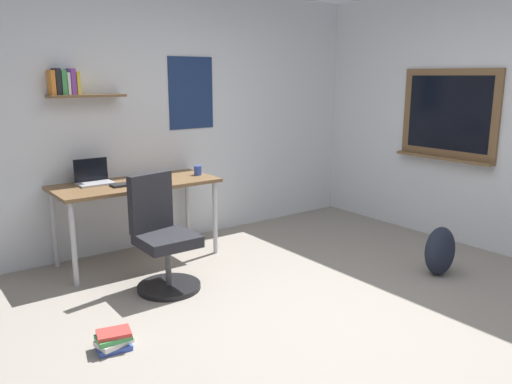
% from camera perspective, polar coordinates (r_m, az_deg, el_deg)
% --- Properties ---
extents(ground_plane, '(5.20, 5.20, 0.00)m').
position_cam_1_polar(ground_plane, '(3.79, 8.05, -14.37)').
color(ground_plane, gray).
rests_on(ground_plane, ground).
extents(wall_back, '(5.00, 0.30, 2.60)m').
position_cam_1_polar(wall_back, '(5.40, -10.23, 8.15)').
color(wall_back, silver).
rests_on(wall_back, ground).
extents(desk, '(1.50, 0.68, 0.76)m').
position_cam_1_polar(desk, '(4.90, -13.26, 0.25)').
color(desk, brown).
rests_on(desk, ground).
extents(office_chair, '(0.52, 0.53, 0.95)m').
position_cam_1_polar(office_chair, '(4.27, -10.40, -5.35)').
color(office_chair, black).
rests_on(office_chair, ground).
extents(laptop, '(0.31, 0.21, 0.23)m').
position_cam_1_polar(laptop, '(4.90, -17.69, 1.50)').
color(laptop, '#ADAFB5').
rests_on(laptop, desk).
extents(keyboard, '(0.37, 0.13, 0.02)m').
position_cam_1_polar(keyboard, '(4.77, -13.73, 0.92)').
color(keyboard, black).
rests_on(keyboard, desk).
extents(computer_mouse, '(0.10, 0.06, 0.03)m').
position_cam_1_polar(computer_mouse, '(4.88, -10.72, 1.41)').
color(computer_mouse, '#262628').
rests_on(computer_mouse, desk).
extents(coffee_mug, '(0.08, 0.08, 0.09)m').
position_cam_1_polar(coffee_mug, '(5.13, -6.52, 2.42)').
color(coffee_mug, '#334CA5').
rests_on(coffee_mug, desk).
extents(backpack, '(0.32, 0.22, 0.44)m').
position_cam_1_polar(backpack, '(4.80, 19.85, -6.22)').
color(backpack, '#1E2333').
rests_on(backpack, ground).
extents(book_stack_on_floor, '(0.24, 0.19, 0.12)m').
position_cam_1_polar(book_stack_on_floor, '(3.54, -15.60, -15.67)').
color(book_stack_on_floor, '#3851B2').
rests_on(book_stack_on_floor, ground).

